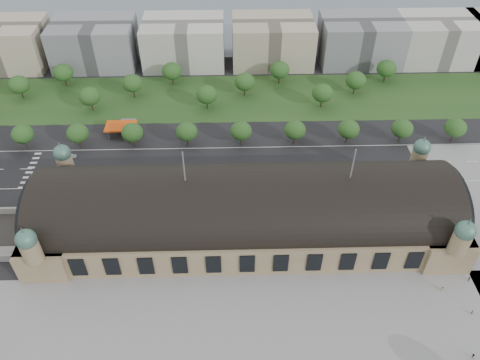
{
  "coord_description": "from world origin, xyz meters",
  "views": [
    {
      "loc": [
        -4.86,
        -116.3,
        128.22
      ],
      "look_at": [
        -1.49,
        12.75,
        14.0
      ],
      "focal_mm": 35.0,
      "sensor_mm": 36.0,
      "label": 1
    }
  ],
  "objects_px": {
    "traffic_car_6": "(408,169)",
    "pedestrian_2": "(469,279)",
    "parked_car_1": "(46,193)",
    "parked_car_2": "(75,187)",
    "petrol_station": "(125,125)",
    "traffic_car_1": "(71,156)",
    "pedestrian_0": "(442,289)",
    "parked_car_3": "(152,193)",
    "parked_car_6": "(198,192)",
    "traffic_car_4": "(249,173)",
    "bus_east": "(265,179)",
    "bus_west": "(207,179)",
    "parked_car_0": "(101,187)",
    "bus_mid": "(273,179)",
    "pedestrian_4": "(473,356)",
    "parked_car_4": "(143,193)",
    "traffic_car_2": "(101,178)",
    "pedestrian_1": "(472,312)",
    "parked_car_5": "(138,186)"
  },
  "relations": [
    {
      "from": "traffic_car_6",
      "to": "pedestrian_2",
      "type": "relative_size",
      "value": 2.54
    },
    {
      "from": "parked_car_1",
      "to": "parked_car_2",
      "type": "relative_size",
      "value": 1.2
    },
    {
      "from": "petrol_station",
      "to": "traffic_car_1",
      "type": "distance_m",
      "value": 28.75
    },
    {
      "from": "pedestrian_0",
      "to": "pedestrian_2",
      "type": "height_order",
      "value": "pedestrian_2"
    },
    {
      "from": "parked_car_3",
      "to": "parked_car_6",
      "type": "distance_m",
      "value": 18.59
    },
    {
      "from": "traffic_car_4",
      "to": "bus_east",
      "type": "xyz_separation_m",
      "value": [
        6.38,
        -5.22,
        1.01
      ]
    },
    {
      "from": "parked_car_1",
      "to": "parked_car_6",
      "type": "xyz_separation_m",
      "value": [
        60.65,
        -0.78,
        0.01
      ]
    },
    {
      "from": "parked_car_6",
      "to": "bus_west",
      "type": "relative_size",
      "value": 0.44
    },
    {
      "from": "pedestrian_0",
      "to": "parked_car_1",
      "type": "bearing_deg",
      "value": 150.5
    },
    {
      "from": "parked_car_3",
      "to": "bus_east",
      "type": "height_order",
      "value": "bus_east"
    },
    {
      "from": "parked_car_1",
      "to": "bus_east",
      "type": "height_order",
      "value": "bus_east"
    },
    {
      "from": "parked_car_1",
      "to": "bus_west",
      "type": "xyz_separation_m",
      "value": [
        64.16,
        6.02,
        0.91
      ]
    },
    {
      "from": "parked_car_0",
      "to": "parked_car_1",
      "type": "relative_size",
      "value": 0.89
    },
    {
      "from": "traffic_car_1",
      "to": "bus_mid",
      "type": "relative_size",
      "value": 0.35
    },
    {
      "from": "traffic_car_1",
      "to": "parked_car_2",
      "type": "distance_m",
      "value": 21.53
    },
    {
      "from": "traffic_car_6",
      "to": "pedestrian_4",
      "type": "bearing_deg",
      "value": -1.12
    },
    {
      "from": "petrol_station",
      "to": "parked_car_2",
      "type": "bearing_deg",
      "value": -109.33
    },
    {
      "from": "parked_car_0",
      "to": "parked_car_2",
      "type": "bearing_deg",
      "value": -111.22
    },
    {
      "from": "parked_car_1",
      "to": "pedestrian_0",
      "type": "xyz_separation_m",
      "value": [
        142.02,
        -49.48,
        0.15
      ]
    },
    {
      "from": "parked_car_4",
      "to": "bus_east",
      "type": "height_order",
      "value": "bus_east"
    },
    {
      "from": "traffic_car_2",
      "to": "parked_car_4",
      "type": "xyz_separation_m",
      "value": [
        18.56,
        -9.69,
        0.03
      ]
    },
    {
      "from": "traffic_car_4",
      "to": "parked_car_6",
      "type": "height_order",
      "value": "parked_car_6"
    },
    {
      "from": "bus_mid",
      "to": "pedestrian_4",
      "type": "distance_m",
      "value": 93.52
    },
    {
      "from": "traffic_car_1",
      "to": "pedestrian_1",
      "type": "bearing_deg",
      "value": -121.33
    },
    {
      "from": "parked_car_6",
      "to": "pedestrian_2",
      "type": "bearing_deg",
      "value": 24.48
    },
    {
      "from": "parked_car_6",
      "to": "pedestrian_4",
      "type": "distance_m",
      "value": 109.08
    },
    {
      "from": "traffic_car_4",
      "to": "pedestrian_4",
      "type": "distance_m",
      "value": 103.22
    },
    {
      "from": "parked_car_0",
      "to": "parked_car_5",
      "type": "height_order",
      "value": "parked_car_0"
    },
    {
      "from": "traffic_car_2",
      "to": "pedestrian_2",
      "type": "bearing_deg",
      "value": 73.65
    },
    {
      "from": "parked_car_0",
      "to": "pedestrian_2",
      "type": "relative_size",
      "value": 2.61
    },
    {
      "from": "pedestrian_2",
      "to": "bus_mid",
      "type": "bearing_deg",
      "value": 47.38
    },
    {
      "from": "parked_car_6",
      "to": "pedestrian_1",
      "type": "distance_m",
      "value": 104.84
    },
    {
      "from": "bus_mid",
      "to": "bus_east",
      "type": "bearing_deg",
      "value": 86.42
    },
    {
      "from": "traffic_car_6",
      "to": "traffic_car_4",
      "type": "bearing_deg",
      "value": -85.86
    },
    {
      "from": "bus_west",
      "to": "pedestrian_4",
      "type": "bearing_deg",
      "value": -138.45
    },
    {
      "from": "parked_car_0",
      "to": "pedestrian_0",
      "type": "xyz_separation_m",
      "value": [
        120.89,
        -52.71,
        0.11
      ]
    },
    {
      "from": "parked_car_4",
      "to": "pedestrian_2",
      "type": "relative_size",
      "value": 2.27
    },
    {
      "from": "traffic_car_6",
      "to": "bus_west",
      "type": "bearing_deg",
      "value": -83.07
    },
    {
      "from": "petrol_station",
      "to": "parked_car_2",
      "type": "height_order",
      "value": "petrol_station"
    },
    {
      "from": "pedestrian_2",
      "to": "pedestrian_4",
      "type": "bearing_deg",
      "value": 157.36
    },
    {
      "from": "parked_car_2",
      "to": "pedestrian_1",
      "type": "bearing_deg",
      "value": 43.76
    },
    {
      "from": "traffic_car_4",
      "to": "parked_car_4",
      "type": "height_order",
      "value": "traffic_car_4"
    },
    {
      "from": "petrol_station",
      "to": "bus_east",
      "type": "bearing_deg",
      "value": -31.25
    },
    {
      "from": "bus_east",
      "to": "pedestrian_1",
      "type": "relative_size",
      "value": 6.94
    },
    {
      "from": "traffic_car_4",
      "to": "parked_car_5",
      "type": "height_order",
      "value": "traffic_car_4"
    },
    {
      "from": "parked_car_4",
      "to": "bus_mid",
      "type": "distance_m",
      "value": 52.64
    },
    {
      "from": "parked_car_0",
      "to": "bus_mid",
      "type": "bearing_deg",
      "value": 70.43
    },
    {
      "from": "parked_car_0",
      "to": "parked_car_5",
      "type": "xyz_separation_m",
      "value": [
        15.02,
        0.0,
        -0.13
      ]
    },
    {
      "from": "traffic_car_6",
      "to": "parked_car_2",
      "type": "height_order",
      "value": "parked_car_2"
    },
    {
      "from": "bus_west",
      "to": "traffic_car_1",
      "type": "bearing_deg",
      "value": 70.2
    }
  ]
}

